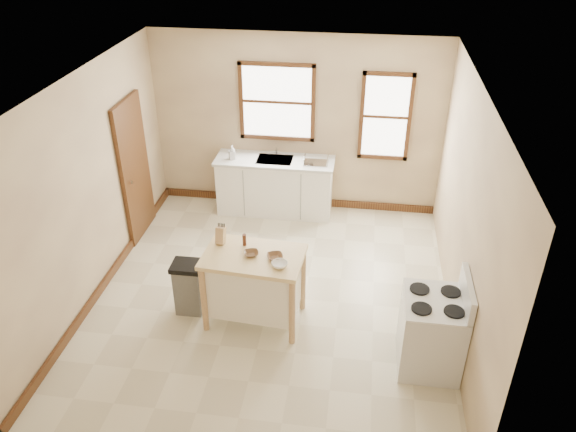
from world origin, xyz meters
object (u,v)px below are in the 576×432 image
object	(u,v)px
bowl_b	(275,257)
trash_bin	(189,287)
soap_bottle_b	(232,153)
pepper_grinder	(244,240)
kitchen_island	(254,288)
dish_rack	(316,161)
knife_block	(221,236)
gas_stove	(433,323)
soap_bottle_a	(232,152)
bowl_c	(280,265)
bowl_a	(251,254)

from	to	relation	value
bowl_b	trash_bin	size ratio (longest dim) A/B	0.26
soap_bottle_b	pepper_grinder	bearing A→B (deg)	-98.03
kitchen_island	dish_rack	bearing A→B (deg)	84.05
soap_bottle_b	knife_block	bearing A→B (deg)	-104.52
dish_rack	gas_stove	size ratio (longest dim) A/B	0.32
soap_bottle_a	bowl_c	world-z (taller)	soap_bottle_a
soap_bottle_a	bowl_b	world-z (taller)	soap_bottle_a
soap_bottle_b	bowl_c	world-z (taller)	soap_bottle_b
soap_bottle_a	bowl_c	size ratio (longest dim) A/B	1.23
knife_block	trash_bin	size ratio (longest dim) A/B	0.28
kitchen_island	trash_bin	world-z (taller)	kitchen_island
pepper_grinder	gas_stove	size ratio (longest dim) A/B	0.13
bowl_a	soap_bottle_b	bearing A→B (deg)	107.67
soap_bottle_b	bowl_a	distance (m)	2.70
kitchen_island	bowl_b	size ratio (longest dim) A/B	6.37
knife_block	bowl_b	xyz separation A→B (m)	(0.68, -0.22, -0.08)
knife_block	pepper_grinder	bearing A→B (deg)	4.71
bowl_a	bowl_c	world-z (taller)	bowl_c
soap_bottle_a	soap_bottle_b	size ratio (longest dim) A/B	1.14
dish_rack	bowl_b	xyz separation A→B (m)	(-0.21, -2.62, -0.00)
knife_block	pepper_grinder	xyz separation A→B (m)	(0.29, -0.01, -0.02)
bowl_b	knife_block	bearing A→B (deg)	161.97
knife_block	trash_bin	distance (m)	0.82
dish_rack	trash_bin	world-z (taller)	dish_rack
bowl_b	gas_stove	bearing A→B (deg)	-13.79
kitchen_island	bowl_a	xyz separation A→B (m)	(-0.02, -0.00, 0.49)
kitchen_island	gas_stove	distance (m)	2.09
soap_bottle_b	gas_stove	size ratio (longest dim) A/B	0.17
soap_bottle_b	knife_block	xyz separation A→B (m)	(0.41, -2.37, 0.02)
bowl_a	trash_bin	world-z (taller)	bowl_a
soap_bottle_a	dish_rack	xyz separation A→B (m)	(1.30, 0.02, -0.07)
soap_bottle_a	bowl_a	xyz separation A→B (m)	(0.81, -2.58, -0.07)
bowl_a	bowl_c	bearing A→B (deg)	-26.50
soap_bottle_b	soap_bottle_a	bearing A→B (deg)	6.23
knife_block	trash_bin	bearing A→B (deg)	-152.57
bowl_b	soap_bottle_b	bearing A→B (deg)	112.94
soap_bottle_b	bowl_a	world-z (taller)	soap_bottle_b
bowl_c	bowl_b	bearing A→B (deg)	116.67
pepper_grinder	bowl_b	bearing A→B (deg)	-28.30
kitchen_island	bowl_a	bearing A→B (deg)	-166.82
soap_bottle_b	bowl_b	size ratio (longest dim) A/B	1.09
soap_bottle_a	kitchen_island	xyz separation A→B (m)	(0.83, -2.57, -0.56)
soap_bottle_b	dish_rack	world-z (taller)	soap_bottle_b
pepper_grinder	trash_bin	world-z (taller)	pepper_grinder
bowl_c	dish_rack	bearing A→B (deg)	87.23
soap_bottle_b	kitchen_island	distance (m)	2.76
pepper_grinder	bowl_b	xyz separation A→B (m)	(0.40, -0.21, -0.05)
trash_bin	pepper_grinder	bearing A→B (deg)	11.39
soap_bottle_a	trash_bin	distance (m)	2.62
kitchen_island	pepper_grinder	size ratio (longest dim) A/B	7.68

